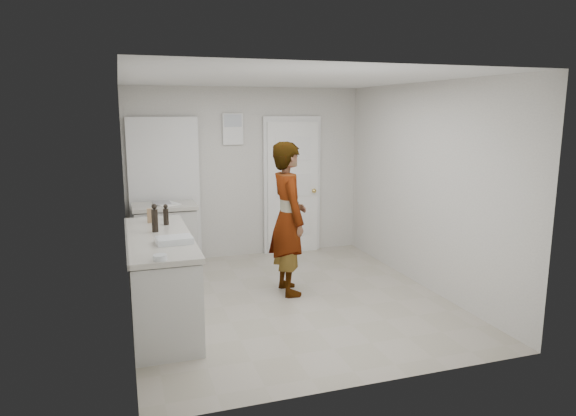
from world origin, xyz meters
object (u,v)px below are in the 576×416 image
object	(u,v)px
cake_mix_box	(152,215)
spice_jar	(166,216)
egg_bowl	(160,257)
oil_cruet_b	(155,219)
person	(288,219)
oil_cruet_a	(166,215)
baking_dish	(174,240)

from	to	relation	value
cake_mix_box	spice_jar	distance (m)	0.19
spice_jar	egg_bowl	size ratio (longest dim) A/B	0.70
spice_jar	oil_cruet_b	bearing A→B (deg)	-105.07
egg_bowl	spice_jar	bearing A→B (deg)	83.51
person	oil_cruet_a	distance (m)	1.41
cake_mix_box	oil_cruet_a	world-z (taller)	oil_cruet_a
person	spice_jar	distance (m)	1.42
person	cake_mix_box	bearing A→B (deg)	82.74
oil_cruet_b	cake_mix_box	bearing A→B (deg)	90.57
egg_bowl	person	bearing A→B (deg)	40.41
baking_dish	spice_jar	bearing A→B (deg)	89.22
oil_cruet_b	egg_bowl	size ratio (longest dim) A/B	2.51
spice_jar	oil_cruet_a	size ratio (longest dim) A/B	0.35
person	egg_bowl	xyz separation A→B (m)	(-1.58, -1.34, 0.04)
spice_jar	egg_bowl	world-z (taller)	spice_jar
person	baking_dish	size ratio (longest dim) A/B	5.21
spice_jar	oil_cruet_a	distance (m)	0.28
egg_bowl	oil_cruet_b	bearing A→B (deg)	88.33
oil_cruet_b	baking_dish	world-z (taller)	oil_cruet_b
person	cake_mix_box	world-z (taller)	person
egg_bowl	cake_mix_box	bearing A→B (deg)	89.02
cake_mix_box	oil_cruet_b	xyz separation A→B (m)	(0.00, -0.48, 0.06)
egg_bowl	baking_dish	bearing A→B (deg)	72.22
cake_mix_box	baking_dish	distance (m)	1.02
person	spice_jar	world-z (taller)	person
cake_mix_box	baking_dish	world-z (taller)	cake_mix_box
spice_jar	cake_mix_box	bearing A→B (deg)	-148.42
oil_cruet_a	oil_cruet_b	size ratio (longest dim) A/B	0.78
cake_mix_box	oil_cruet_a	distance (m)	0.23
baking_dish	egg_bowl	size ratio (longest dim) A/B	2.95
spice_jar	oil_cruet_a	bearing A→B (deg)	-93.74
spice_jar	oil_cruet_a	world-z (taller)	oil_cruet_a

